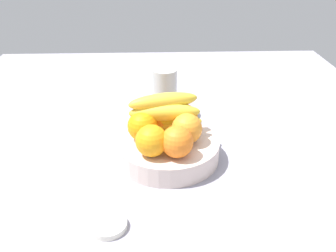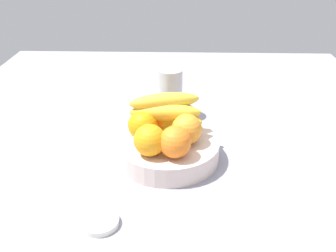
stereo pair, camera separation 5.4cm
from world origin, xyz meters
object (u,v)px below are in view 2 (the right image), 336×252
(orange_center, at_px, (185,119))
(orange_top_stack, at_px, (150,140))
(orange_front_left, at_px, (175,142))
(orange_front_right, at_px, (187,129))
(orange_back_right, at_px, (143,125))
(fruit_bowl, at_px, (168,150))
(orange_back_left, at_px, (162,117))
(thermos_tumbler, at_px, (170,93))
(jar_lid, at_px, (100,222))
(banana_bunch, at_px, (166,115))

(orange_center, bearing_deg, orange_top_stack, -35.85)
(orange_front_left, bearing_deg, orange_front_right, 156.27)
(orange_front_right, xyz_separation_m, orange_back_right, (-0.02, -0.10, 0.00))
(fruit_bowl, xyz_separation_m, orange_top_stack, (0.06, -0.04, 0.06))
(orange_back_left, distance_m, thermos_tumbler, 0.18)
(orange_front_right, height_order, jar_lid, orange_front_right)
(orange_center, height_order, jar_lid, orange_center)
(orange_front_left, distance_m, banana_bunch, 0.11)
(banana_bunch, bearing_deg, orange_center, 106.08)
(orange_front_right, distance_m, orange_center, 0.05)
(orange_back_left, bearing_deg, banana_bunch, 25.51)
(orange_front_right, height_order, thermos_tumbler, thermos_tumbler)
(orange_back_right, distance_m, orange_top_stack, 0.07)
(orange_back_left, height_order, orange_top_stack, same)
(orange_front_left, relative_size, orange_back_right, 1.00)
(orange_front_right, bearing_deg, fruit_bowl, -99.55)
(orange_center, xyz_separation_m, jar_lid, (0.28, -0.16, -0.08))
(orange_front_right, bearing_deg, banana_bunch, -130.67)
(orange_front_right, relative_size, orange_top_stack, 1.00)
(orange_center, relative_size, banana_bunch, 0.40)
(orange_front_left, distance_m, orange_top_stack, 0.06)
(fruit_bowl, bearing_deg, orange_back_right, -98.88)
(orange_top_stack, relative_size, banana_bunch, 0.40)
(fruit_bowl, height_order, orange_back_left, orange_back_left)
(fruit_bowl, height_order, orange_front_left, orange_front_left)
(fruit_bowl, xyz_separation_m, orange_front_right, (0.01, 0.04, 0.06))
(orange_front_right, relative_size, orange_center, 1.00)
(orange_front_left, relative_size, thermos_tumbler, 0.50)
(orange_center, xyz_separation_m, orange_back_right, (0.04, -0.10, 0.00))
(thermos_tumbler, bearing_deg, banana_bunch, -0.74)
(orange_back_left, height_order, banana_bunch, banana_bunch)
(orange_back_left, distance_m, jar_lid, 0.32)
(fruit_bowl, xyz_separation_m, orange_front_left, (0.07, 0.02, 0.06))
(fruit_bowl, distance_m, thermos_tumbler, 0.24)
(orange_back_left, relative_size, thermos_tumbler, 0.50)
(orange_front_right, bearing_deg, thermos_tumbler, -169.32)
(orange_center, relative_size, jar_lid, 0.97)
(thermos_tumbler, bearing_deg, orange_back_left, -4.32)
(orange_center, bearing_deg, jar_lid, -29.77)
(orange_front_left, relative_size, orange_front_right, 1.00)
(fruit_bowl, relative_size, orange_front_right, 3.42)
(banana_bunch, height_order, thermos_tumbler, banana_bunch)
(fruit_bowl, distance_m, orange_center, 0.09)
(fruit_bowl, height_order, orange_back_right, orange_back_right)
(orange_top_stack, bearing_deg, banana_bunch, 160.50)
(orange_front_right, distance_m, jar_lid, 0.29)
(jar_lid, bearing_deg, orange_back_right, 165.58)
(orange_front_right, bearing_deg, jar_lid, -36.00)
(orange_back_right, bearing_deg, thermos_tumbler, 165.81)
(jar_lid, bearing_deg, orange_back_left, 159.98)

